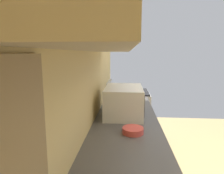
% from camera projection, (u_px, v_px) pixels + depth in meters
% --- Properties ---
extents(wall_back, '(3.81, 0.12, 2.61)m').
position_uv_depth(wall_back, '(83.00, 77.00, 1.63)').
color(wall_back, '#E1BF75').
rests_on(wall_back, ground_plane).
extents(window_back_wall, '(0.45, 0.02, 0.55)m').
position_uv_depth(window_back_wall, '(3.00, 171.00, 0.46)').
color(window_back_wall, '#997A4C').
extents(oven_range, '(0.60, 0.67, 1.06)m').
position_uv_depth(oven_range, '(128.00, 118.00, 3.21)').
color(oven_range, '#B7BABF').
rests_on(oven_range, ground_plane).
extents(microwave, '(0.54, 0.37, 0.29)m').
position_uv_depth(microwave, '(124.00, 101.00, 1.97)').
color(microwave, white).
rests_on(microwave, counter_run).
extents(bowl, '(0.17, 0.17, 0.05)m').
position_uv_depth(bowl, '(133.00, 130.00, 1.53)').
color(bowl, '#D84C47').
rests_on(bowl, counter_run).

